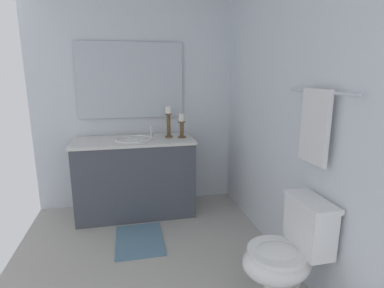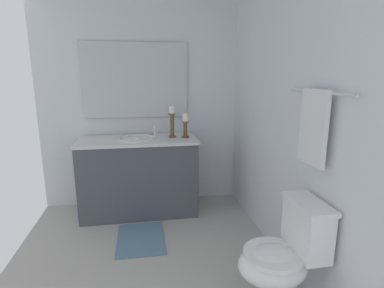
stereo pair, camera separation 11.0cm
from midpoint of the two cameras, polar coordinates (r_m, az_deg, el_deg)
name	(u,v)px [view 1 (the left image)]	position (r m, az deg, el deg)	size (l,w,h in m)	color
floor	(149,264)	(2.75, -9.36, -21.41)	(2.64, 2.30, 0.02)	#B2ADA3
wall_back	(285,113)	(2.60, 15.86, 5.59)	(2.64, 0.04, 2.45)	silver
wall_left	(137,102)	(3.61, -11.23, 7.78)	(0.04, 2.30, 2.45)	silver
vanity_cabinet	(135,177)	(3.45, -11.49, -6.04)	(0.58, 1.29, 0.85)	#474C56
sink_basin	(134,143)	(3.35, -11.76, 0.22)	(0.40, 0.40, 0.24)	white
mirror	(131,81)	(3.55, -12.34, 11.58)	(0.02, 1.18, 0.83)	silver
candle_holder_tall	(182,125)	(3.35, -2.88, 3.60)	(0.09, 0.09, 0.27)	brown
candle_holder_short	(169,121)	(3.37, -5.37, 4.35)	(0.09, 0.09, 0.35)	brown
toilet	(286,255)	(2.21, 15.81, -19.52)	(0.39, 0.54, 0.75)	white
towel_bar	(320,92)	(2.09, 21.60, 9.11)	(0.02, 0.02, 0.70)	silver
towel_near_vanity	(315,127)	(2.11, 20.68, 3.08)	(0.28, 0.03, 0.49)	white
bath_mat	(140,240)	(3.06, -10.90, -17.30)	(0.60, 0.44, 0.02)	slate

